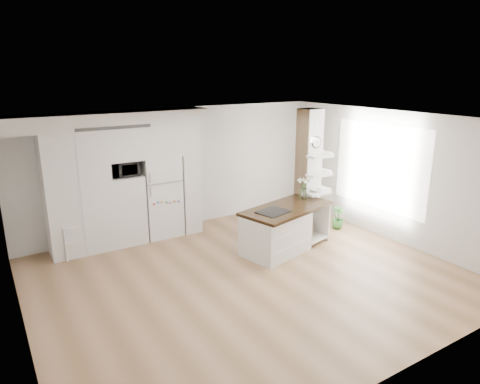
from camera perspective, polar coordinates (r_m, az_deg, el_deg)
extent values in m
cube|color=#A77C5A|center=(7.60, 1.22, -11.19)|extent=(7.00, 6.00, 0.01)
cube|color=white|center=(6.81, 1.36, 9.49)|extent=(7.00, 6.00, 0.04)
cube|color=silver|center=(9.65, -8.50, 3.09)|extent=(7.00, 0.04, 2.70)
cube|color=silver|center=(5.02, 20.63, -10.00)|extent=(7.00, 0.04, 2.70)
cube|color=silver|center=(6.04, -27.95, -6.48)|extent=(0.04, 6.00, 2.70)
cube|color=silver|center=(9.40, 19.47, 2.01)|extent=(0.04, 6.00, 2.70)
cube|color=white|center=(8.76, -20.87, -0.11)|extent=(1.20, 0.65, 2.40)
cube|color=white|center=(9.11, -14.88, -2.23)|extent=(0.65, 0.65, 1.42)
cube|color=white|center=(8.79, -15.51, 6.26)|extent=(0.65, 0.65, 0.65)
cube|color=white|center=(9.03, -10.93, 6.79)|extent=(0.85, 0.65, 0.65)
cube|color=white|center=(9.44, -7.12, 1.92)|extent=(0.40, 0.65, 2.40)
cube|color=silver|center=(8.64, -17.13, 9.17)|extent=(4.00, 0.70, 0.30)
cube|color=#262626|center=(8.33, -16.45, 8.23)|extent=(1.40, 0.04, 0.06)
cube|color=white|center=(9.30, -10.57, -0.53)|extent=(0.78, 0.66, 1.75)
cube|color=#B2B2B7|center=(8.89, -9.87, 1.20)|extent=(0.78, 0.01, 0.03)
cube|color=silver|center=(9.36, 9.10, 2.66)|extent=(0.40, 0.40, 2.70)
cube|color=#A1875A|center=(9.22, 8.11, 2.51)|extent=(0.02, 0.40, 2.70)
cube|color=#A1875A|center=(9.51, 8.28, 2.91)|extent=(0.40, 0.02, 2.70)
cylinder|color=black|center=(9.08, 10.13, 6.52)|extent=(0.25, 0.03, 0.25)
cylinder|color=white|center=(9.07, 10.20, 6.51)|extent=(0.21, 0.01, 0.21)
plane|color=white|center=(9.54, 18.08, 3.25)|extent=(0.00, 2.40, 2.40)
cylinder|color=white|center=(8.05, 10.97, 6.03)|extent=(0.12, 0.12, 0.10)
cube|color=white|center=(8.37, 4.79, -5.54)|extent=(1.42, 1.10, 0.81)
cube|color=white|center=(9.17, 8.43, -5.74)|extent=(0.86, 0.96, 0.04)
cube|color=white|center=(9.31, 9.69, -3.47)|extent=(0.23, 0.81, 0.81)
cube|color=#352110|center=(8.48, 6.32, -2.17)|extent=(2.10, 1.36, 0.06)
cube|color=black|center=(8.14, 4.43, -2.64)|extent=(0.68, 0.61, 0.01)
cube|color=olive|center=(9.08, 8.29, -5.00)|extent=(0.45, 0.38, 0.24)
cylinder|color=white|center=(9.02, 8.52, -0.23)|extent=(0.12, 0.12, 0.22)
cube|color=white|center=(8.76, -22.59, -6.36)|extent=(0.10, 0.32, 0.65)
cube|color=white|center=(8.94, -19.50, -5.58)|extent=(0.10, 0.32, 0.65)
cube|color=white|center=(8.74, -21.23, -4.07)|extent=(0.61, 0.43, 0.03)
cube|color=white|center=(8.83, -21.05, -5.80)|extent=(0.58, 0.42, 0.03)
sphere|color=white|center=(8.93, -20.48, -6.86)|extent=(0.32, 0.32, 0.32)
imported|color=#35742E|center=(9.21, 7.79, -4.59)|extent=(0.34, 0.31, 0.52)
imported|color=#35742E|center=(9.93, 12.90, -3.37)|extent=(0.34, 0.34, 0.50)
imported|color=#2D2D2D|center=(8.84, -15.17, 2.99)|extent=(0.54, 0.37, 0.30)
imported|color=#35742E|center=(9.61, 10.25, 4.02)|extent=(0.27, 0.23, 0.30)
imported|color=white|center=(9.23, 10.22, 0.19)|extent=(0.22, 0.22, 0.05)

